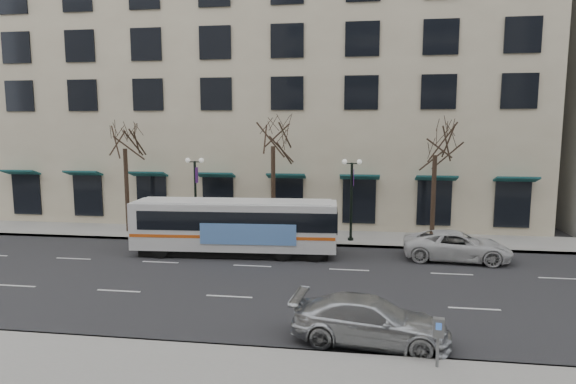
% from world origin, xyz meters
% --- Properties ---
extents(ground, '(160.00, 160.00, 0.00)m').
position_xyz_m(ground, '(0.00, 0.00, 0.00)').
color(ground, black).
rests_on(ground, ground).
extents(sidewalk_far, '(80.00, 4.00, 0.15)m').
position_xyz_m(sidewalk_far, '(5.00, 9.00, 0.07)').
color(sidewalk_far, gray).
rests_on(sidewalk_far, ground).
extents(building_hotel, '(40.00, 20.00, 24.00)m').
position_xyz_m(building_hotel, '(-2.00, 21.00, 12.00)').
color(building_hotel, '#B6A88B').
rests_on(building_hotel, ground).
extents(tree_far_left, '(3.60, 3.60, 8.34)m').
position_xyz_m(tree_far_left, '(-10.00, 8.80, 6.70)').
color(tree_far_left, black).
rests_on(tree_far_left, ground).
extents(tree_far_mid, '(3.60, 3.60, 8.55)m').
position_xyz_m(tree_far_mid, '(0.00, 8.80, 6.91)').
color(tree_far_mid, black).
rests_on(tree_far_mid, ground).
extents(tree_far_right, '(3.60, 3.60, 8.06)m').
position_xyz_m(tree_far_right, '(10.00, 8.80, 6.42)').
color(tree_far_right, black).
rests_on(tree_far_right, ground).
extents(lamp_post_left, '(1.22, 0.45, 5.21)m').
position_xyz_m(lamp_post_left, '(-4.99, 8.20, 2.94)').
color(lamp_post_left, black).
rests_on(lamp_post_left, ground).
extents(lamp_post_right, '(1.22, 0.45, 5.21)m').
position_xyz_m(lamp_post_right, '(5.01, 8.20, 2.94)').
color(lamp_post_right, black).
rests_on(lamp_post_right, ground).
extents(city_bus, '(11.53, 3.12, 3.09)m').
position_xyz_m(city_bus, '(-1.35, 4.39, 1.69)').
color(city_bus, silver).
rests_on(city_bus, ground).
extents(silver_car, '(5.45, 2.74, 1.52)m').
position_xyz_m(silver_car, '(5.80, -5.91, 0.76)').
color(silver_car, '#B4B8BD').
rests_on(silver_car, ground).
extents(white_pickup, '(5.83, 3.04, 1.57)m').
position_xyz_m(white_pickup, '(10.73, 5.00, 0.78)').
color(white_pickup, silver).
rests_on(white_pickup, ground).
extents(pay_station, '(0.35, 0.25, 1.49)m').
position_xyz_m(pay_station, '(7.71, -7.60, 1.23)').
color(pay_station, slate).
rests_on(pay_station, sidewalk_near).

